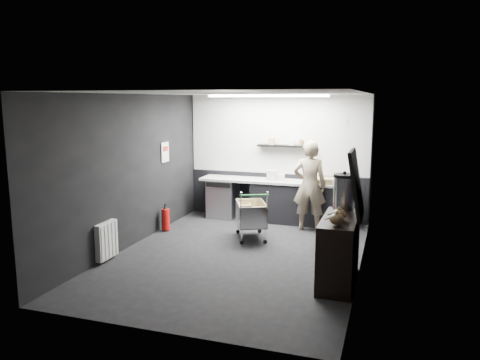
% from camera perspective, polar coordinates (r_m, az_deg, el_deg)
% --- Properties ---
extents(floor, '(5.50, 5.50, 0.00)m').
position_cam_1_polar(floor, '(7.98, -0.30, -9.24)').
color(floor, black).
rests_on(floor, ground).
extents(ceiling, '(5.50, 5.50, 0.00)m').
position_cam_1_polar(ceiling, '(7.54, -0.32, 10.53)').
color(ceiling, white).
rests_on(ceiling, wall_back).
extents(wall_back, '(5.50, 0.00, 5.50)m').
position_cam_1_polar(wall_back, '(10.27, 4.56, 2.77)').
color(wall_back, black).
rests_on(wall_back, floor).
extents(wall_front, '(5.50, 0.00, 5.50)m').
position_cam_1_polar(wall_front, '(5.17, -10.05, -4.41)').
color(wall_front, black).
rests_on(wall_front, floor).
extents(wall_left, '(0.00, 5.50, 5.50)m').
position_cam_1_polar(wall_left, '(8.49, -13.23, 1.05)').
color(wall_left, black).
rests_on(wall_left, floor).
extents(wall_right, '(0.00, 5.50, 5.50)m').
position_cam_1_polar(wall_right, '(7.28, 14.80, -0.45)').
color(wall_right, black).
rests_on(wall_right, floor).
extents(kitchen_wall_panel, '(3.95, 0.02, 1.70)m').
position_cam_1_polar(kitchen_wall_panel, '(10.20, 4.57, 5.54)').
color(kitchen_wall_panel, silver).
rests_on(kitchen_wall_panel, wall_back).
extents(dado_panel, '(3.95, 0.02, 1.00)m').
position_cam_1_polar(dado_panel, '(10.39, 4.47, -1.90)').
color(dado_panel, black).
rests_on(dado_panel, wall_back).
extents(floating_shelf, '(1.20, 0.22, 0.04)m').
position_cam_1_polar(floating_shelf, '(10.07, 5.52, 4.16)').
color(floating_shelf, black).
rests_on(floating_shelf, wall_back).
extents(wall_clock, '(0.20, 0.03, 0.20)m').
position_cam_1_polar(wall_clock, '(9.93, 12.51, 6.96)').
color(wall_clock, silver).
rests_on(wall_clock, wall_back).
extents(poster, '(0.02, 0.30, 0.40)m').
position_cam_1_polar(poster, '(9.58, -9.13, 3.37)').
color(poster, white).
rests_on(poster, wall_left).
extents(poster_red_band, '(0.02, 0.22, 0.10)m').
position_cam_1_polar(poster_red_band, '(9.57, -9.12, 3.79)').
color(poster_red_band, red).
rests_on(poster_red_band, poster).
extents(radiator, '(0.10, 0.50, 0.60)m').
position_cam_1_polar(radiator, '(7.94, -15.96, -7.09)').
color(radiator, silver).
rests_on(radiator, wall_left).
extents(ceiling_strip, '(2.40, 0.20, 0.04)m').
position_cam_1_polar(ceiling_strip, '(9.32, 3.35, 10.20)').
color(ceiling_strip, white).
rests_on(ceiling_strip, ceiling).
extents(prep_counter, '(3.20, 0.61, 0.90)m').
position_cam_1_polar(prep_counter, '(10.07, 4.80, -2.53)').
color(prep_counter, black).
rests_on(prep_counter, floor).
extents(person, '(0.70, 0.49, 1.81)m').
position_cam_1_polar(person, '(9.41, 8.47, -0.69)').
color(person, beige).
rests_on(person, floor).
extents(shopping_cart, '(0.83, 1.06, 0.95)m').
position_cam_1_polar(shopping_cart, '(8.82, 1.33, -4.33)').
color(shopping_cart, silver).
rests_on(shopping_cart, floor).
extents(sideboard, '(0.55, 1.28, 1.92)m').
position_cam_1_polar(sideboard, '(6.87, 12.12, -7.33)').
color(sideboard, black).
rests_on(sideboard, floor).
extents(fire_extinguisher, '(0.16, 0.16, 0.53)m').
position_cam_1_polar(fire_extinguisher, '(9.48, -9.08, -4.65)').
color(fire_extinguisher, red).
rests_on(fire_extinguisher, floor).
extents(cardboard_box, '(0.60, 0.48, 0.11)m').
position_cam_1_polar(cardboard_box, '(9.75, 10.38, -0.09)').
color(cardboard_box, '#907C4D').
rests_on(cardboard_box, prep_counter).
extents(pink_tub, '(0.21, 0.21, 0.21)m').
position_cam_1_polar(pink_tub, '(10.01, 3.86, 0.59)').
color(pink_tub, beige).
rests_on(pink_tub, prep_counter).
extents(white_container, '(0.20, 0.17, 0.15)m').
position_cam_1_polar(white_container, '(9.92, 4.96, 0.31)').
color(white_container, silver).
rests_on(white_container, prep_counter).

